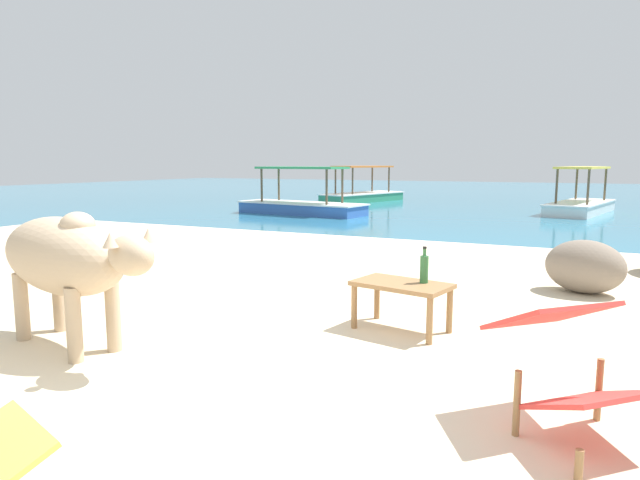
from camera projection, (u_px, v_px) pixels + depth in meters
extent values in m
cube|color=beige|center=(162.00, 392.00, 3.32)|extent=(18.00, 14.00, 0.04)
cube|color=teal|center=(521.00, 197.00, 23.02)|extent=(60.00, 36.00, 0.03)
cylinder|color=tan|center=(113.00, 316.00, 3.96)|extent=(0.10, 0.10, 0.52)
cylinder|color=tan|center=(74.00, 325.00, 3.73)|extent=(0.10, 0.10, 0.52)
cylinder|color=tan|center=(59.00, 299.00, 4.44)|extent=(0.10, 0.10, 0.52)
cylinder|color=tan|center=(22.00, 307.00, 4.21)|extent=(0.10, 0.10, 0.52)
ellipsoid|color=tan|center=(62.00, 256.00, 4.03)|extent=(1.51, 0.84, 0.57)
ellipsoid|color=tan|center=(131.00, 255.00, 3.47)|extent=(0.42, 0.31, 0.27)
cone|color=tan|center=(148.00, 235.00, 3.56)|extent=(0.11, 0.11, 0.10)
cone|color=tan|center=(111.00, 240.00, 3.35)|extent=(0.11, 0.11, 0.10)
ellipsoid|color=tan|center=(78.00, 225.00, 3.84)|extent=(0.31, 0.28, 0.19)
cube|color=olive|center=(402.00, 285.00, 4.43)|extent=(0.83, 0.59, 0.04)
cylinder|color=olive|center=(450.00, 311.00, 4.39)|extent=(0.05, 0.05, 0.36)
cylinder|color=olive|center=(430.00, 321.00, 4.11)|extent=(0.05, 0.05, 0.36)
cylinder|color=olive|center=(377.00, 298.00, 4.80)|extent=(0.05, 0.05, 0.36)
cylinder|color=olive|center=(354.00, 307.00, 4.52)|extent=(0.05, 0.05, 0.36)
cylinder|color=#2D6B38|center=(424.00, 269.00, 4.40)|extent=(0.07, 0.07, 0.22)
cylinder|color=#2D6B38|center=(425.00, 252.00, 4.38)|extent=(0.03, 0.03, 0.06)
cylinder|color=black|center=(425.00, 248.00, 4.37)|extent=(0.03, 0.03, 0.02)
cylinder|color=olive|center=(18.00, 458.00, 2.41)|extent=(0.04, 0.04, 0.14)
cylinder|color=olive|center=(579.00, 465.00, 2.35)|extent=(0.04, 0.04, 0.14)
cylinder|color=olive|center=(599.00, 390.00, 2.89)|extent=(0.04, 0.04, 0.34)
cylinder|color=olive|center=(517.00, 403.00, 2.73)|extent=(0.04, 0.04, 0.34)
cube|color=red|center=(592.00, 400.00, 2.61)|extent=(0.67, 0.67, 0.21)
cube|color=red|center=(549.00, 316.00, 2.85)|extent=(0.70, 0.69, 0.23)
ellipsoid|color=gray|center=(585.00, 267.00, 5.75)|extent=(0.93, 0.78, 0.56)
cube|color=#3866B7|center=(301.00, 209.00, 15.02)|extent=(3.72, 1.62, 0.28)
cube|color=white|center=(301.00, 203.00, 15.00)|extent=(3.80, 1.69, 0.04)
cylinder|color=brown|center=(262.00, 186.00, 15.21)|extent=(0.06, 0.06, 0.95)
cylinder|color=brown|center=(279.00, 185.00, 15.84)|extent=(0.06, 0.06, 0.95)
cylinder|color=brown|center=(327.00, 188.00, 14.02)|extent=(0.06, 0.06, 0.95)
cylinder|color=brown|center=(342.00, 187.00, 14.65)|extent=(0.06, 0.06, 0.95)
cube|color=#339356|center=(301.00, 168.00, 14.86)|extent=(2.63, 1.30, 0.06)
cube|color=white|center=(580.00, 208.00, 15.21)|extent=(1.84, 3.75, 0.28)
cube|color=white|center=(581.00, 203.00, 15.19)|extent=(1.91, 3.83, 0.04)
cylinder|color=brown|center=(588.00, 188.00, 14.05)|extent=(0.06, 0.06, 0.95)
cylinder|color=brown|center=(557.00, 187.00, 14.51)|extent=(0.06, 0.06, 0.95)
cylinder|color=brown|center=(605.00, 185.00, 15.74)|extent=(0.06, 0.06, 0.95)
cylinder|color=brown|center=(576.00, 185.00, 16.21)|extent=(0.06, 0.06, 0.95)
cube|color=#EFD14C|center=(583.00, 168.00, 15.06)|extent=(1.45, 2.66, 0.06)
cube|color=#338E66|center=(363.00, 198.00, 19.87)|extent=(2.09, 3.76, 0.28)
cube|color=white|center=(363.00, 193.00, 19.85)|extent=(2.16, 3.85, 0.04)
cylinder|color=brown|center=(353.00, 182.00, 18.73)|extent=(0.06, 0.06, 0.95)
cylinder|color=brown|center=(335.00, 181.00, 19.24)|extent=(0.06, 0.06, 0.95)
cylinder|color=brown|center=(389.00, 180.00, 20.32)|extent=(0.06, 0.06, 0.95)
cylinder|color=brown|center=(372.00, 180.00, 20.83)|extent=(0.06, 0.06, 0.95)
cube|color=orange|center=(363.00, 167.00, 19.71)|extent=(1.62, 2.68, 0.06)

